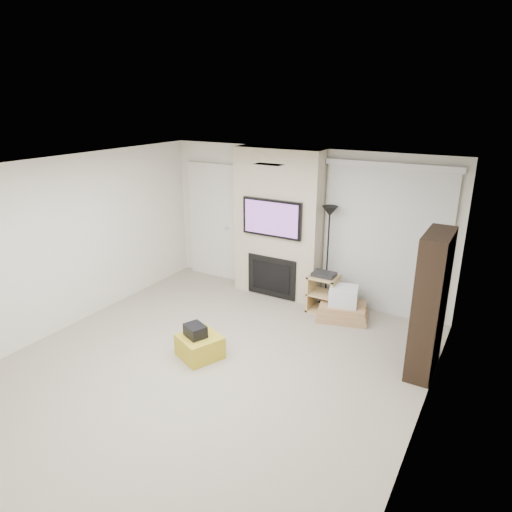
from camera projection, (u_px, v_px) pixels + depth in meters
The scene contains 15 objects.
floor at pixel (209, 368), 5.79m from camera, with size 5.00×5.50×0.00m, color #9F9784.
ceiling at pixel (201, 171), 4.96m from camera, with size 5.00×5.50×0.00m, color white.
wall_back at pixel (302, 224), 7.62m from camera, with size 5.00×2.50×0.00m, color silver.
wall_left at pixel (64, 245), 6.55m from camera, with size 5.50×2.50×0.00m, color silver.
wall_right at pixel (426, 328), 4.19m from camera, with size 5.50×2.50×0.00m, color silver.
hvac_vent at pixel (268, 164), 5.43m from camera, with size 0.35×0.18×0.01m, color silver.
ottoman at pixel (200, 346), 6.01m from camera, with size 0.50×0.50×0.30m, color #B29B23.
black_bag at pixel (195, 331), 5.93m from camera, with size 0.28×0.22×0.16m, color black.
fireplace_wall at pixel (278, 225), 7.62m from camera, with size 1.50×0.47×2.50m.
entry_door at pixel (213, 222), 8.51m from camera, with size 1.02×0.11×2.14m.
vertical_blinds at pixel (385, 235), 6.91m from camera, with size 1.98×0.10×2.37m.
floor_lamp at pixel (329, 228), 7.12m from camera, with size 0.25×0.25×1.67m.
av_stand at pixel (323, 291), 7.24m from camera, with size 0.45×0.38×0.66m.
box_stack at pixel (343, 306), 7.05m from camera, with size 0.89×0.76×0.51m.
bookshelf at pixel (430, 304), 5.48m from camera, with size 0.30×0.80×1.80m.
Camera 1 is at (3.01, -4.02, 3.26)m, focal length 32.00 mm.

